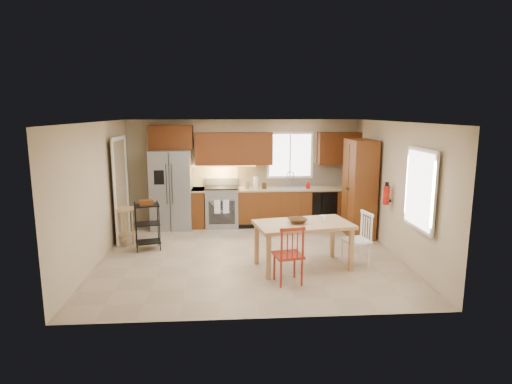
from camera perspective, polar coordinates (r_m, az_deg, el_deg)
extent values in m
plane|color=tan|center=(8.17, -0.78, -8.49)|extent=(5.50, 5.50, 0.00)
cube|color=silver|center=(7.72, -0.83, 9.33)|extent=(5.50, 5.00, 0.02)
cube|color=#CCB793|center=(10.31, -1.56, 2.69)|extent=(5.50, 0.02, 2.50)
cube|color=#CCB793|center=(5.41, 0.65, -4.66)|extent=(5.50, 0.02, 2.50)
cube|color=#CCB793|center=(8.17, -20.43, -0.08)|extent=(0.02, 5.00, 2.50)
cube|color=#CCB793|center=(8.45, 18.16, 0.39)|extent=(0.02, 5.00, 2.50)
cube|color=gray|center=(10.07, -11.17, 0.34)|extent=(0.92, 0.75, 1.82)
cube|color=gray|center=(10.13, -4.57, -2.02)|extent=(0.76, 0.63, 0.92)
cube|color=brown|center=(10.17, -7.67, -2.09)|extent=(0.30, 0.60, 0.90)
cube|color=brown|center=(10.29, 5.73, -1.90)|extent=(2.92, 0.60, 0.90)
cube|color=black|center=(10.12, 9.13, -2.19)|extent=(0.60, 0.02, 0.78)
cube|color=beige|center=(10.44, 5.55, 2.33)|extent=(2.92, 0.03, 0.55)
cube|color=#5D290F|center=(10.13, -11.27, 7.18)|extent=(1.00, 0.35, 0.55)
cube|color=#5D290F|center=(10.07, -2.96, 5.78)|extent=(1.80, 0.35, 0.75)
cube|color=#5D290F|center=(10.41, 11.00, 5.76)|extent=(1.00, 0.35, 0.75)
cube|color=white|center=(10.35, 4.56, 4.92)|extent=(1.12, 0.04, 1.12)
cube|color=gray|center=(10.18, 4.72, 0.34)|extent=(0.62, 0.46, 0.16)
cube|color=#FFBF66|center=(10.08, -4.65, 3.51)|extent=(1.60, 0.30, 0.01)
imported|color=red|center=(10.13, 6.94, 1.01)|extent=(0.09, 0.09, 0.19)
cylinder|color=white|center=(10.01, -0.04, 1.24)|extent=(0.12, 0.12, 0.28)
cylinder|color=gray|center=(10.01, -1.18, 0.94)|extent=(0.11, 0.11, 0.18)
cylinder|color=#462C12|center=(10.01, 1.12, 0.83)|extent=(0.10, 0.10, 0.14)
cube|color=brown|center=(9.49, 13.61, 0.47)|extent=(0.50, 0.95, 2.10)
cylinder|color=red|center=(8.57, 16.99, -0.43)|extent=(0.12, 0.12, 0.36)
cube|color=white|center=(7.35, 21.07, 0.32)|extent=(0.04, 1.02, 1.32)
cube|color=#8C7A59|center=(9.42, -17.68, 0.20)|extent=(0.04, 0.95, 2.10)
imported|color=#462C12|center=(7.38, 5.55, -4.16)|extent=(0.38, 0.38, 0.08)
cylinder|color=white|center=(7.55, 8.84, -3.65)|extent=(0.14, 0.14, 0.14)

